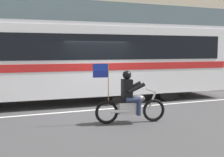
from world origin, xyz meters
name	(u,v)px	position (x,y,z in m)	size (l,w,h in m)	color
ground_plane	(97,106)	(0.00, 0.00, 0.00)	(60.00, 60.00, 0.00)	#3D3D3F
sidewalk_curb	(69,88)	(0.00, 5.10, 0.07)	(28.00, 3.80, 0.15)	gray
lane_center_stripe	(103,109)	(0.00, -0.60, 0.00)	(26.60, 0.14, 0.01)	silver
transit_bus	(82,57)	(-0.28, 1.19, 1.88)	(12.68, 3.04, 3.22)	silver
motorcycle_with_rider	(130,101)	(0.14, -2.69, 0.67)	(2.17, 0.70, 1.78)	black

